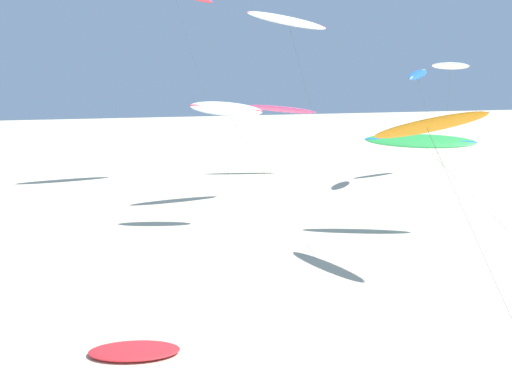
{
  "coord_description": "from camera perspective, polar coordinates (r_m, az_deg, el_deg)",
  "views": [
    {
      "loc": [
        -5.96,
        -4.33,
        10.78
      ],
      "look_at": [
        0.74,
        16.9,
        6.57
      ],
      "focal_mm": 44.61,
      "sensor_mm": 36.0,
      "label": 1
    }
  ],
  "objects": [
    {
      "name": "grounded_kite_1",
      "position": [
        25.84,
        -10.86,
        -13.81
      ],
      "size": [
        3.87,
        2.63,
        0.27
      ],
      "color": "red",
      "rests_on": "ground"
    },
    {
      "name": "flying_kite_2",
      "position": [
        51.95,
        2.88,
        15.09
      ],
      "size": [
        7.56,
        4.65,
        15.75
      ],
      "color": "white",
      "rests_on": "ground"
    },
    {
      "name": "flying_kite_1",
      "position": [
        43.56,
        14.55,
        4.45
      ],
      "size": [
        7.5,
        8.59,
        6.86
      ],
      "color": "green",
      "rests_on": "ground"
    },
    {
      "name": "flying_kite_7",
      "position": [
        68.28,
        17.1,
        10.75
      ],
      "size": [
        6.7,
        6.35,
        11.91
      ],
      "color": "white",
      "rests_on": "ground"
    },
    {
      "name": "flying_kite_4",
      "position": [
        61.35,
        14.3,
        10.17
      ],
      "size": [
        4.57,
        8.03,
        11.3
      ],
      "color": "blue",
      "rests_on": "ground"
    },
    {
      "name": "flying_kite_5",
      "position": [
        44.0,
        -2.67,
        7.46
      ],
      "size": [
        5.49,
        10.69,
        9.07
      ],
      "color": "white",
      "rests_on": "ground"
    },
    {
      "name": "flying_kite_9",
      "position": [
        35.08,
        15.03,
        5.74
      ],
      "size": [
        3.42,
        12.36,
        9.26
      ],
      "color": "orange",
      "rests_on": "ground"
    },
    {
      "name": "flying_kite_6",
      "position": [
        67.27,
        2.31,
        7.43
      ],
      "size": [
        7.47,
        6.07,
        7.75
      ],
      "color": "#EA5193",
      "rests_on": "ground"
    }
  ]
}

